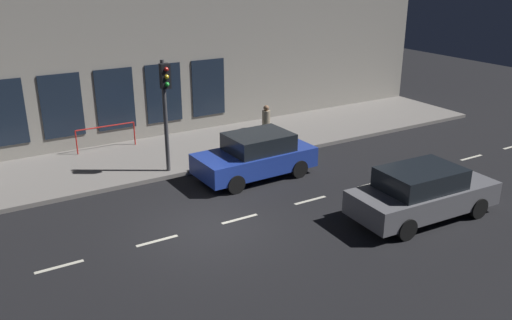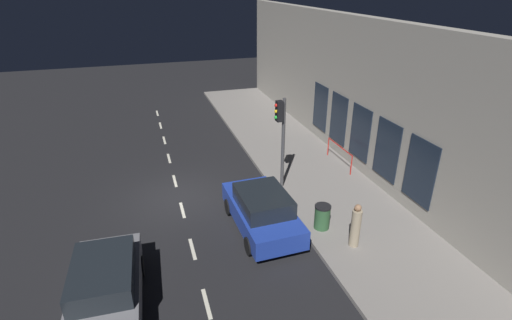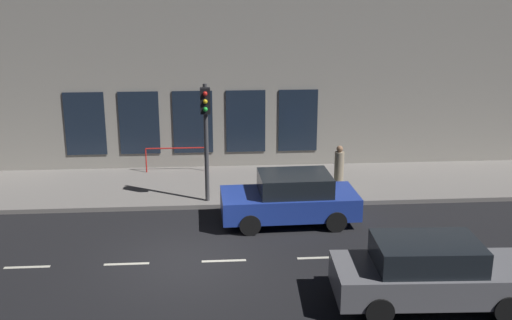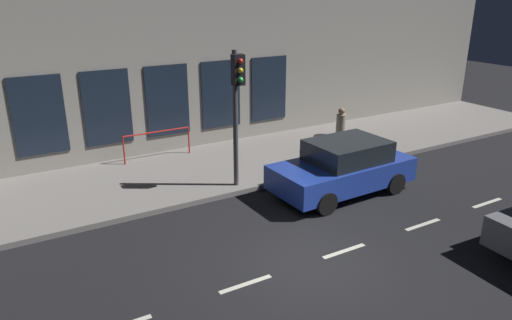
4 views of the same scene
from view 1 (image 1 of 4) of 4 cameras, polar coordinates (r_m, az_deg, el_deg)
name	(u,v)px [view 1 (image 1 of 4)]	position (r m, az deg, el deg)	size (l,w,h in m)	color
ground_plane	(210,227)	(15.64, -4.97, -7.12)	(60.00, 60.00, 0.00)	black
sidewalk	(137,160)	(20.96, -12.54, -0.01)	(4.50, 32.00, 0.15)	gray
building_facade	(109,61)	(22.47, -15.35, 10.13)	(0.65, 32.00, 6.98)	gray
lane_centre_line	(240,219)	(16.04, -1.75, -6.29)	(0.12, 27.20, 0.01)	beige
traffic_light	(165,97)	(18.60, -9.63, 6.59)	(0.49, 0.32, 3.98)	#424244
parked_car_0	(256,156)	(18.84, -0.04, 0.48)	(2.08, 4.26, 1.58)	#1E389E
parked_car_1	(422,193)	(16.58, 17.30, -3.34)	(2.07, 4.64, 1.58)	slate
pedestrian_0	(266,126)	(21.97, 1.09, 3.69)	(0.34, 0.34, 1.61)	gray
trash_bin	(247,141)	(20.95, -1.01, 2.04)	(0.59, 0.59, 0.92)	#2D5633
red_railing	(106,132)	(22.03, -15.73, 2.93)	(0.05, 2.37, 0.97)	red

